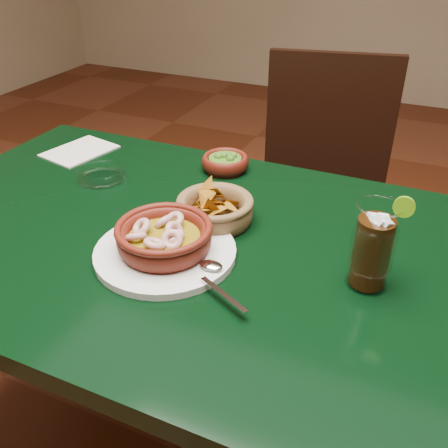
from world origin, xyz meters
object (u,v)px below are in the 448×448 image
at_px(dining_chair, 321,194).
at_px(dining_table, 169,268).
at_px(chip_basket, 215,210).
at_px(shrimp_plate, 165,241).
at_px(cola_drink, 373,247).

bearing_deg(dining_chair, dining_table, -103.02).
bearing_deg(dining_table, chip_basket, 41.81).
xyz_separation_m(dining_table, chip_basket, (0.08, 0.07, 0.13)).
xyz_separation_m(dining_chair, shrimp_plate, (-0.12, -0.79, 0.26)).
bearing_deg(dining_chair, cola_drink, -71.24).
relative_size(chip_basket, cola_drink, 1.07).
xyz_separation_m(shrimp_plate, chip_basket, (0.03, 0.15, -0.00)).
distance_m(dining_table, dining_chair, 0.74).
xyz_separation_m(shrimp_plate, cola_drink, (0.36, 0.07, 0.05)).
relative_size(dining_table, shrimp_plate, 3.48).
xyz_separation_m(dining_chair, chip_basket, (-0.09, -0.64, 0.26)).
bearing_deg(dining_chair, chip_basket, -97.63).
distance_m(chip_basket, cola_drink, 0.34).
bearing_deg(cola_drink, dining_chair, 108.76).
distance_m(shrimp_plate, chip_basket, 0.15).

